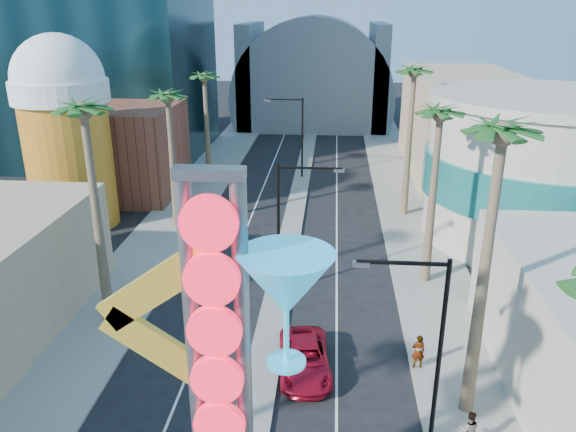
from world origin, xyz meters
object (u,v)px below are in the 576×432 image
object	(u,v)px
red_pickup	(305,358)
pedestrian_b	(469,429)
neon_sign	(247,351)
pedestrian_a	(418,351)

from	to	relation	value
red_pickup	pedestrian_b	size ratio (longest dim) A/B	3.22
neon_sign	pedestrian_a	distance (m)	13.32
red_pickup	pedestrian_b	world-z (taller)	pedestrian_b
neon_sign	pedestrian_b	bearing A→B (deg)	31.74
neon_sign	pedestrian_b	world-z (taller)	neon_sign
neon_sign	pedestrian_a	size ratio (longest dim) A/B	7.21
neon_sign	red_pickup	xyz separation A→B (m)	(1.17, 9.26, -6.61)
neon_sign	pedestrian_b	size ratio (longest dim) A/B	8.00
neon_sign	pedestrian_b	xyz separation A→B (m)	(7.77, 4.80, -6.37)
red_pickup	pedestrian_b	bearing A→B (deg)	-40.10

